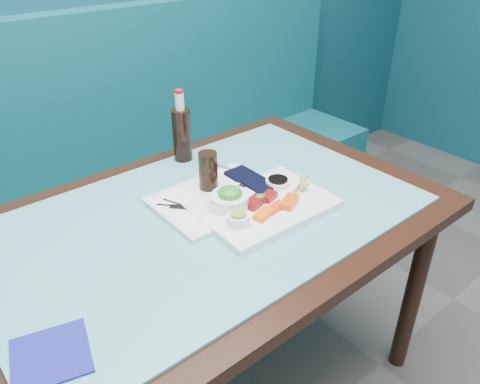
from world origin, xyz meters
TOP-DOWN VIEW (x-y plane):
  - booth_bench at (0.00, 2.29)m, footprint 3.00×0.56m
  - dining_table at (0.00, 1.45)m, footprint 1.40×0.90m
  - glass_top at (0.00, 1.45)m, footprint 1.22×0.76m
  - sashimi_plate at (0.15, 1.37)m, footprint 0.40×0.29m
  - salmon_left at (0.10, 1.31)m, footprint 0.07×0.05m
  - salmon_mid at (0.15, 1.32)m, footprint 0.06×0.04m
  - salmon_right at (0.20, 1.31)m, footprint 0.08×0.07m
  - tuna_left at (0.12, 1.37)m, footprint 0.07×0.05m
  - tuna_right at (0.18, 1.37)m, footprint 0.06×0.05m
  - seaweed_garnish at (0.15, 1.38)m, footprint 0.05×0.05m
  - ramekin_wasabi at (0.03, 1.33)m, footprint 0.08×0.08m
  - wasabi_fill at (0.03, 1.33)m, footprint 0.05×0.05m
  - ramekin_ginger at (0.03, 1.42)m, footprint 0.08×0.08m
  - ginger_fill at (0.03, 1.42)m, footprint 0.06×0.06m
  - soy_dish at (0.26, 1.42)m, footprint 0.10×0.10m
  - soy_fill at (0.26, 1.42)m, footprint 0.07×0.07m
  - lemon_wedge at (0.30, 1.34)m, footprint 0.06×0.06m
  - chopstick_sleeve at (0.14, 1.47)m, footprint 0.14×0.05m
  - wooden_chopstick_a at (0.26, 1.35)m, footprint 0.19×0.09m
  - wooden_chopstick_b at (0.27, 1.35)m, footprint 0.20×0.09m
  - serving_tray at (0.08, 1.49)m, footprint 0.37×0.28m
  - paper_placemat at (0.08, 1.49)m, footprint 0.37×0.28m
  - seaweed_bowl at (0.07, 1.42)m, footprint 0.13×0.13m
  - seaweed_salad at (0.07, 1.42)m, footprint 0.08×0.08m
  - cola_glass at (0.09, 1.55)m, footprint 0.07×0.07m
  - navy_pouch at (0.21, 1.49)m, footprint 0.08×0.18m
  - fork at (0.21, 1.60)m, footprint 0.04×0.09m
  - black_chopstick_a at (-0.02, 1.48)m, footprint 0.08×0.19m
  - black_chopstick_b at (-0.01, 1.48)m, footprint 0.15×0.17m
  - tray_sleeve at (-0.02, 1.48)m, footprint 0.11×0.11m
  - cola_bottle_body at (0.15, 1.79)m, footprint 0.08×0.08m
  - cola_bottle_neck at (0.15, 1.79)m, footprint 0.04×0.04m
  - cola_bottle_cap at (0.15, 1.79)m, footprint 0.03×0.03m
  - blue_napkin at (-0.53, 1.24)m, footprint 0.18×0.18m

SIDE VIEW (x-z plane):
  - booth_bench at x=0.00m, z-range -0.21..0.96m
  - dining_table at x=0.00m, z-range 0.29..1.04m
  - glass_top at x=0.00m, z-range 0.75..0.76m
  - blue_napkin at x=-0.53m, z-range 0.76..0.76m
  - serving_tray at x=0.08m, z-range 0.76..0.77m
  - sashimi_plate at x=0.15m, z-range 0.76..0.78m
  - paper_placemat at x=0.08m, z-range 0.77..0.77m
  - tray_sleeve at x=-0.02m, z-range 0.77..0.78m
  - black_chopstick_a at x=-0.02m, z-range 0.77..0.78m
  - black_chopstick_b at x=-0.01m, z-range 0.77..0.78m
  - fork at x=0.21m, z-range 0.77..0.78m
  - navy_pouch at x=0.21m, z-range 0.77..0.79m
  - chopstick_sleeve at x=0.14m, z-range 0.78..0.78m
  - wooden_chopstick_a at x=0.26m, z-range 0.78..0.79m
  - wooden_chopstick_b at x=0.27m, z-range 0.78..0.79m
  - salmon_mid at x=0.15m, z-range 0.78..0.79m
  - soy_dish at x=0.26m, z-range 0.78..0.79m
  - salmon_left at x=0.10m, z-range 0.78..0.79m
  - tuna_right at x=0.18m, z-range 0.78..0.80m
  - salmon_right at x=0.20m, z-range 0.78..0.80m
  - tuna_left at x=0.12m, z-range 0.78..0.80m
  - seaweed_garnish at x=0.15m, z-range 0.78..0.80m
  - ramekin_ginger at x=0.03m, z-range 0.78..0.80m
  - ramekin_wasabi at x=0.03m, z-range 0.78..0.80m
  - seaweed_bowl at x=0.07m, z-range 0.77..0.82m
  - soy_fill at x=0.26m, z-range 0.79..0.80m
  - lemon_wedge at x=0.30m, z-range 0.78..0.82m
  - wasabi_fill at x=0.03m, z-range 0.80..0.81m
  - ginger_fill at x=0.03m, z-range 0.80..0.81m
  - seaweed_salad at x=0.07m, z-range 0.80..0.84m
  - cola_glass at x=0.09m, z-range 0.77..0.89m
  - cola_bottle_body at x=0.15m, z-range 0.76..0.94m
  - cola_bottle_neck at x=0.15m, z-range 0.94..1.00m
  - cola_bottle_cap at x=0.15m, z-range 1.00..1.01m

